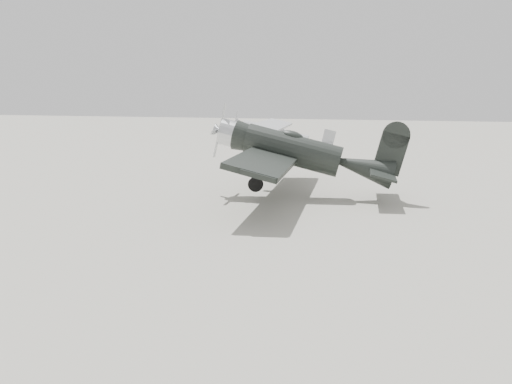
{
  "coord_description": "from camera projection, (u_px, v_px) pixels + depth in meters",
  "views": [
    {
      "loc": [
        5.88,
        -14.82,
        4.85
      ],
      "look_at": [
        1.38,
        1.44,
        1.5
      ],
      "focal_mm": 35.0,
      "sensor_mm": 36.0,
      "label": 1
    }
  ],
  "objects": [
    {
      "name": "lowwing_monoplane",
      "position": [
        301.0,
        153.0,
        23.31
      ],
      "size": [
        8.86,
        12.36,
        3.99
      ],
      "rotation": [
        0.0,
        0.24,
        0.07
      ],
      "color": "black",
      "rests_on": "ground"
    },
    {
      "name": "ground",
      "position": [
        204.0,
        242.0,
        16.5
      ],
      "size": [
        160.0,
        160.0,
        0.0
      ],
      "primitive_type": "plane",
      "color": "gray",
      "rests_on": "ground"
    },
    {
      "name": "highwing_monoplane",
      "position": [
        279.0,
        132.0,
        37.94
      ],
      "size": [
        7.73,
        10.88,
        3.09
      ],
      "rotation": [
        0.0,
        0.23,
        0.08
      ],
      "color": "#ADB0B3",
      "rests_on": "ground"
    }
  ]
}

